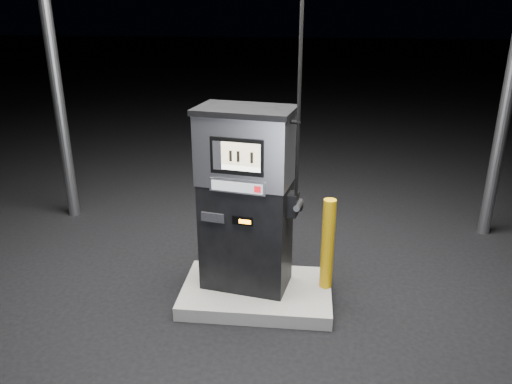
# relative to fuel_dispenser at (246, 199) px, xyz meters

# --- Properties ---
(ground) EXTENTS (80.00, 80.00, 0.00)m
(ground) POSITION_rel_fuel_dispenser_xyz_m (0.12, -0.07, -1.15)
(ground) COLOR black
(ground) RESTS_ON ground
(pump_island) EXTENTS (1.60, 1.00, 0.15)m
(pump_island) POSITION_rel_fuel_dispenser_xyz_m (0.12, -0.07, -1.07)
(pump_island) COLOR slate
(pump_island) RESTS_ON ground
(fuel_dispenser) EXTENTS (1.11, 0.74, 4.02)m
(fuel_dispenser) POSITION_rel_fuel_dispenser_xyz_m (0.00, 0.00, 0.00)
(fuel_dispenser) COLOR black
(fuel_dispenser) RESTS_ON pump_island
(bollard_left) EXTENTS (0.15, 0.15, 0.87)m
(bollard_left) POSITION_rel_fuel_dispenser_xyz_m (-0.47, -0.00, -0.56)
(bollard_left) COLOR #D89F0C
(bollard_left) RESTS_ON pump_island
(bollard_right) EXTENTS (0.15, 0.15, 1.01)m
(bollard_right) POSITION_rel_fuel_dispenser_xyz_m (0.86, 0.03, -0.49)
(bollard_right) COLOR #D89F0C
(bollard_right) RESTS_ON pump_island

